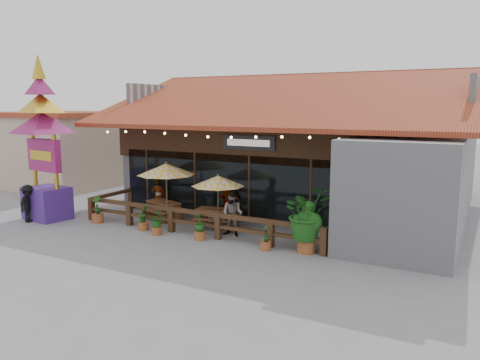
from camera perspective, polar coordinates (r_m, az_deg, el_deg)
The scene contains 19 objects.
ground at distance 16.60m, azimuth -0.27°, elevation -7.01°, with size 100.00×100.00×0.00m, color gray.
restaurant_building at distance 22.03m, azimuth 8.55°, elevation 2.73°, with size 15.50×14.73×6.09m.
patio_railing at distance 17.39m, azimuth -7.26°, elevation -4.25°, with size 10.00×2.60×0.92m.
neighbor_building at distance 30.30m, azimuth -20.26°, elevation 3.84°, with size 8.40×8.40×4.22m.
umbrella_left at distance 18.52m, azimuth -8.99°, elevation 1.27°, with size 2.43×2.43×2.43m.
umbrella_right at distance 17.23m, azimuth -2.69°, elevation -0.15°, with size 2.43×2.43×2.11m.
picnic_table_left at distance 19.35m, azimuth -9.28°, elevation -3.31°, with size 1.84×1.71×0.73m.
picnic_table_right at distance 17.77m, azimuth -2.79°, elevation -4.28°, with size 1.78×1.62×0.74m.
thai_sign_tower at distance 20.36m, azimuth -22.97°, elevation 5.97°, with size 2.97×2.97×7.10m.
tropical_plant at distance 14.79m, azimuth 8.16°, elevation -4.18°, with size 2.04×2.06×2.16m.
diner_a at distance 20.08m, azimuth -9.90°, elevation -2.04°, with size 0.57×0.37×1.55m, color #372411.
diner_b at distance 16.59m, azimuth -0.92°, elevation -4.14°, with size 0.79×0.61×1.62m, color #372411.
diner_c at distance 18.46m, azimuth -1.30°, elevation -2.77°, with size 0.95×0.40×1.63m, color #372411.
pedestrian at distance 20.39m, azimuth -24.42°, elevation -2.63°, with size 0.97×0.56×1.51m, color black.
planter_a at distance 19.37m, azimuth -16.98°, elevation -3.66°, with size 0.45×0.45×1.10m.
planter_b at distance 17.82m, azimuth -11.71°, elevation -4.66°, with size 0.39×0.43×0.95m.
planter_c at distance 17.10m, azimuth -10.17°, elevation -4.99°, with size 0.70×0.68×0.87m.
planter_d at distance 16.24m, azimuth -4.91°, elevation -5.75°, with size 0.48×0.48×0.94m.
planter_e at distance 15.12m, azimuth 3.17°, elevation -7.21°, with size 0.35×0.36×0.86m.
Camera 1 is at (7.60, -14.02, 4.60)m, focal length 35.00 mm.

